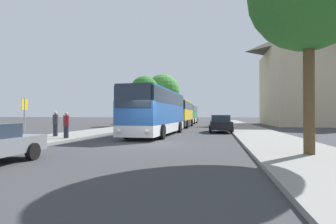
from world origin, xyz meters
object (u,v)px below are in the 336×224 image
object	(u,v)px
parked_car_right_near	(220,123)
bus_stop_sign	(24,115)
bus_rear	(189,114)
tree_left_far	(163,91)
bus_middle	(180,113)
pedestrian_waiting_far	(55,124)
tree_left_near	(145,91)
pedestrian_walking_back	(66,125)
bus_front	(157,112)

from	to	relation	value
parked_car_right_near	bus_stop_sign	bearing A→B (deg)	46.83
bus_rear	tree_left_far	xyz separation A→B (m)	(-4.91, -0.36, 4.37)
bus_middle	bus_stop_sign	xyz separation A→B (m)	(-5.55, -21.43, -0.15)
pedestrian_waiting_far	tree_left_far	xyz separation A→B (m)	(1.04, 31.98, 5.10)
tree_left_near	parked_car_right_near	bearing A→B (deg)	-48.51
parked_car_right_near	pedestrian_walking_back	xyz separation A→B (m)	(-9.78, -9.66, 0.15)
bus_middle	pedestrian_walking_back	size ratio (longest dim) A/B	6.28
bus_stop_sign	pedestrian_walking_back	distance (m)	2.85
bus_stop_sign	pedestrian_waiting_far	bearing A→B (deg)	100.03
bus_middle	parked_car_right_near	size ratio (longest dim) A/B	2.23
bus_front	bus_rear	world-z (taller)	bus_front
bus_front	parked_car_right_near	bearing A→B (deg)	44.48
bus_front	pedestrian_walking_back	distance (m)	7.02
bus_rear	parked_car_right_near	world-z (taller)	bus_rear
bus_front	tree_left_near	size ratio (longest dim) A/B	1.56
pedestrian_waiting_far	tree_left_far	bearing A→B (deg)	-70.53
bus_middle	bus_rear	size ratio (longest dim) A/B	1.00
bus_middle	pedestrian_walking_back	xyz separation A→B (m)	(-4.69, -18.80, -0.82)
pedestrian_waiting_far	bus_middle	bearing A→B (deg)	-88.12
parked_car_right_near	tree_left_far	bearing A→B (deg)	-68.66
pedestrian_walking_back	tree_left_near	xyz separation A→B (m)	(-0.88, 21.72, 4.19)
bus_middle	tree_left_near	world-z (taller)	tree_left_near
bus_front	pedestrian_walking_back	xyz separation A→B (m)	(-4.74, -5.10, -0.90)
parked_car_right_near	pedestrian_walking_back	bearing A→B (deg)	42.38
bus_middle	pedestrian_waiting_far	world-z (taller)	bus_middle
bus_rear	bus_stop_sign	xyz separation A→B (m)	(-5.28, -36.14, -0.11)
bus_rear	pedestrian_walking_back	distance (m)	33.81
parked_car_right_near	pedestrian_walking_back	size ratio (longest dim) A/B	2.81
bus_rear	bus_stop_sign	world-z (taller)	bus_rear
pedestrian_waiting_far	bus_rear	bearing A→B (deg)	-79.09
pedestrian_walking_back	bus_stop_sign	bearing A→B (deg)	-55.90
bus_front	tree_left_far	bearing A→B (deg)	102.86
bus_middle	tree_left_near	xyz separation A→B (m)	(-5.57, 2.92, 3.37)
parked_car_right_near	bus_stop_sign	world-z (taller)	bus_stop_sign
pedestrian_walking_back	tree_left_near	size ratio (longest dim) A/B	0.23
bus_middle	parked_car_right_near	distance (m)	10.50
pedestrian_waiting_far	pedestrian_walking_back	world-z (taller)	pedestrian_waiting_far
bus_rear	pedestrian_waiting_far	size ratio (longest dim) A/B	6.03
bus_front	pedestrian_waiting_far	distance (m)	7.45
bus_front	pedestrian_waiting_far	bearing A→B (deg)	-145.73
bus_stop_sign	tree_left_far	size ratio (longest dim) A/B	0.26
tree_left_near	bus_rear	bearing A→B (deg)	65.81
parked_car_right_near	pedestrian_walking_back	world-z (taller)	pedestrian_walking_back
pedestrian_waiting_far	tree_left_far	world-z (taller)	tree_left_far
tree_left_far	parked_car_right_near	bearing A→B (deg)	-66.38
bus_middle	pedestrian_waiting_far	xyz separation A→B (m)	(-6.23, -17.62, -0.78)
bus_front	tree_left_far	world-z (taller)	tree_left_far
bus_stop_sign	tree_left_far	world-z (taller)	tree_left_far
bus_rear	pedestrian_walking_back	xyz separation A→B (m)	(-4.42, -33.51, -0.77)
parked_car_right_near	tree_left_near	xyz separation A→B (m)	(-10.66, 12.05, 4.34)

